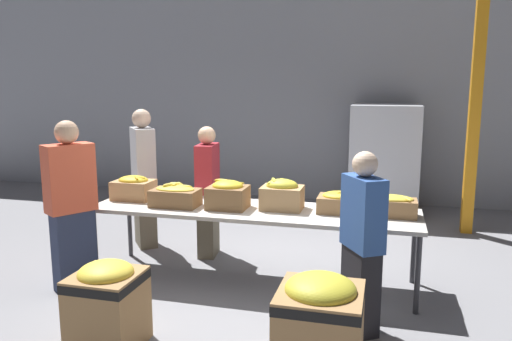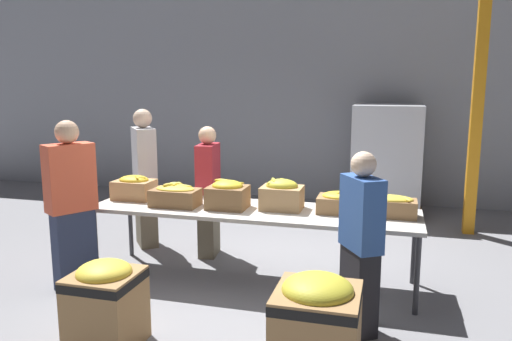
{
  "view_description": "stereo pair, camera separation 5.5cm",
  "coord_description": "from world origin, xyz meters",
  "px_view_note": "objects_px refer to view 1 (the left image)",
  "views": [
    {
      "loc": [
        1.3,
        -4.82,
        2.06
      ],
      "look_at": [
        -0.02,
        0.22,
        1.14
      ],
      "focal_mm": 35.0,
      "sensor_mm": 36.0,
      "label": 1
    },
    {
      "loc": [
        1.35,
        -4.8,
        2.06
      ],
      "look_at": [
        -0.02,
        0.22,
        1.14
      ],
      "focal_mm": 35.0,
      "sensor_mm": 36.0,
      "label": 2
    }
  ],
  "objects_px": {
    "banana_box_0": "(134,187)",
    "volunteer_3": "(208,192)",
    "volunteer_0": "(71,207)",
    "donation_bin_0": "(107,302)",
    "donation_bin_1": "(320,324)",
    "banana_box_5": "(391,205)",
    "banana_box_2": "(228,194)",
    "banana_box_4": "(341,202)",
    "volunteer_1": "(362,244)",
    "pallet_stack_0": "(384,160)",
    "sorting_table": "(253,213)",
    "volunteer_2": "(144,179)",
    "banana_box_3": "(282,194)",
    "banana_box_1": "(175,196)",
    "support_pillar": "(476,87)"
  },
  "relations": [
    {
      "from": "banana_box_2",
      "to": "banana_box_1",
      "type": "bearing_deg",
      "value": -174.39
    },
    {
      "from": "donation_bin_0",
      "to": "volunteer_1",
      "type": "bearing_deg",
      "value": 22.15
    },
    {
      "from": "banana_box_3",
      "to": "volunteer_1",
      "type": "xyz_separation_m",
      "value": [
        0.85,
        -0.88,
        -0.18
      ]
    },
    {
      "from": "banana_box_4",
      "to": "banana_box_5",
      "type": "distance_m",
      "value": 0.48
    },
    {
      "from": "donation_bin_1",
      "to": "volunteer_3",
      "type": "bearing_deg",
      "value": 126.33
    },
    {
      "from": "banana_box_4",
      "to": "support_pillar",
      "type": "distance_m",
      "value": 3.01
    },
    {
      "from": "donation_bin_1",
      "to": "volunteer_1",
      "type": "bearing_deg",
      "value": 72.88
    },
    {
      "from": "banana_box_1",
      "to": "donation_bin_1",
      "type": "height_order",
      "value": "banana_box_1"
    },
    {
      "from": "banana_box_3",
      "to": "banana_box_5",
      "type": "distance_m",
      "value": 1.08
    },
    {
      "from": "banana_box_4",
      "to": "pallet_stack_0",
      "type": "relative_size",
      "value": 0.26
    },
    {
      "from": "banana_box_3",
      "to": "volunteer_1",
      "type": "relative_size",
      "value": 0.27
    },
    {
      "from": "banana_box_0",
      "to": "banana_box_3",
      "type": "height_order",
      "value": "banana_box_3"
    },
    {
      "from": "banana_box_2",
      "to": "volunteer_3",
      "type": "xyz_separation_m",
      "value": [
        -0.47,
        0.68,
        -0.15
      ]
    },
    {
      "from": "banana_box_5",
      "to": "donation_bin_0",
      "type": "bearing_deg",
      "value": -141.98
    },
    {
      "from": "donation_bin_0",
      "to": "support_pillar",
      "type": "relative_size",
      "value": 0.18
    },
    {
      "from": "banana_box_1",
      "to": "banana_box_2",
      "type": "relative_size",
      "value": 1.23
    },
    {
      "from": "donation_bin_0",
      "to": "banana_box_5",
      "type": "bearing_deg",
      "value": 38.02
    },
    {
      "from": "volunteer_1",
      "to": "volunteer_2",
      "type": "bearing_deg",
      "value": 28.21
    },
    {
      "from": "volunteer_1",
      "to": "support_pillar",
      "type": "bearing_deg",
      "value": -53.55
    },
    {
      "from": "banana_box_0",
      "to": "volunteer_3",
      "type": "distance_m",
      "value": 0.88
    },
    {
      "from": "volunteer_1",
      "to": "banana_box_4",
      "type": "bearing_deg",
      "value": -15.8
    },
    {
      "from": "banana_box_0",
      "to": "volunteer_3",
      "type": "xyz_separation_m",
      "value": [
        0.67,
        0.54,
        -0.14
      ]
    },
    {
      "from": "volunteer_2",
      "to": "sorting_table",
      "type": "bearing_deg",
      "value": 26.56
    },
    {
      "from": "volunteer_0",
      "to": "donation_bin_0",
      "type": "height_order",
      "value": "volunteer_0"
    },
    {
      "from": "banana_box_2",
      "to": "banana_box_4",
      "type": "bearing_deg",
      "value": 6.22
    },
    {
      "from": "banana_box_1",
      "to": "volunteer_3",
      "type": "bearing_deg",
      "value": 82.91
    },
    {
      "from": "sorting_table",
      "to": "donation_bin_1",
      "type": "distance_m",
      "value": 1.86
    },
    {
      "from": "banana_box_5",
      "to": "volunteer_1",
      "type": "distance_m",
      "value": 0.92
    },
    {
      "from": "banana_box_4",
      "to": "volunteer_0",
      "type": "bearing_deg",
      "value": -163.88
    },
    {
      "from": "volunteer_3",
      "to": "pallet_stack_0",
      "type": "xyz_separation_m",
      "value": [
        2.01,
        2.59,
        0.08
      ]
    },
    {
      "from": "banana_box_2",
      "to": "volunteer_0",
      "type": "xyz_separation_m",
      "value": [
        -1.42,
        -0.62,
        -0.08
      ]
    },
    {
      "from": "donation_bin_0",
      "to": "volunteer_0",
      "type": "bearing_deg",
      "value": 135.02
    },
    {
      "from": "sorting_table",
      "to": "volunteer_0",
      "type": "height_order",
      "value": "volunteer_0"
    },
    {
      "from": "pallet_stack_0",
      "to": "banana_box_4",
      "type": "bearing_deg",
      "value": -97.25
    },
    {
      "from": "sorting_table",
      "to": "banana_box_3",
      "type": "relative_size",
      "value": 8.08
    },
    {
      "from": "sorting_table",
      "to": "volunteer_2",
      "type": "height_order",
      "value": "volunteer_2"
    },
    {
      "from": "volunteer_0",
      "to": "banana_box_5",
      "type": "bearing_deg",
      "value": -44.14
    },
    {
      "from": "banana_box_4",
      "to": "donation_bin_0",
      "type": "xyz_separation_m",
      "value": [
        -1.63,
        -1.67,
        -0.51
      ]
    },
    {
      "from": "volunteer_3",
      "to": "donation_bin_1",
      "type": "bearing_deg",
      "value": 29.75
    },
    {
      "from": "donation_bin_0",
      "to": "sorting_table",
      "type": "bearing_deg",
      "value": 64.78
    },
    {
      "from": "banana_box_1",
      "to": "donation_bin_1",
      "type": "distance_m",
      "value": 2.33
    },
    {
      "from": "banana_box_4",
      "to": "volunteer_1",
      "type": "distance_m",
      "value": 0.94
    },
    {
      "from": "banana_box_1",
      "to": "donation_bin_0",
      "type": "xyz_separation_m",
      "value": [
        0.07,
        -1.49,
        -0.52
      ]
    },
    {
      "from": "volunteer_3",
      "to": "banana_box_2",
      "type": "bearing_deg",
      "value": 28.17
    },
    {
      "from": "banana_box_3",
      "to": "volunteer_0",
      "type": "relative_size",
      "value": 0.24
    },
    {
      "from": "volunteer_1",
      "to": "pallet_stack_0",
      "type": "bearing_deg",
      "value": -33.84
    },
    {
      "from": "banana_box_1",
      "to": "banana_box_2",
      "type": "distance_m",
      "value": 0.56
    },
    {
      "from": "banana_box_2",
      "to": "donation_bin_0",
      "type": "relative_size",
      "value": 0.57
    },
    {
      "from": "donation_bin_0",
      "to": "donation_bin_1",
      "type": "bearing_deg",
      "value": 0.0
    },
    {
      "from": "volunteer_3",
      "to": "banana_box_0",
      "type": "bearing_deg",
      "value": -57.61
    }
  ]
}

